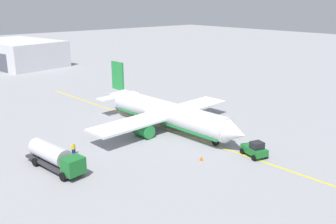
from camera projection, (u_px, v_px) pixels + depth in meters
name	position (u px, v px, depth m)	size (l,w,h in m)	color
ground_plane	(168.00, 129.00, 60.74)	(400.00, 400.00, 0.00)	#939399
airplane	(166.00, 113.00, 60.29)	(31.39, 27.61, 9.71)	white
fuel_tanker	(55.00, 156.00, 45.90)	(10.28, 3.93, 3.15)	#2D2D33
pushback_tug	(255.00, 149.00, 49.95)	(4.01, 3.13, 2.20)	#196B28
refueling_worker	(74.00, 149.00, 50.53)	(0.60, 0.63, 1.71)	navy
safety_cone_nose	(201.00, 158.00, 48.82)	(0.53, 0.53, 0.59)	#F2590F
distant_hangar	(18.00, 53.00, 120.22)	(32.91, 24.56, 8.11)	silver
taxi_line_marking	(168.00, 129.00, 60.74)	(76.32, 0.30, 0.01)	yellow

